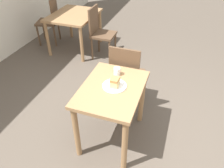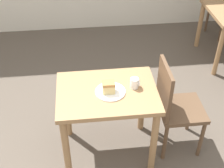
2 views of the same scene
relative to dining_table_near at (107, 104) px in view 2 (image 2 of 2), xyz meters
The scene contains 5 objects.
dining_table_near is the anchor object (origin of this frame).
chair_near_window 0.62m from the dining_table_near, ahead, with size 0.40×0.40×0.94m.
plate 0.15m from the dining_table_near, 37.42° to the right, with size 0.25×0.25×0.01m.
cake_slice 0.21m from the dining_table_near, 68.98° to the right, with size 0.10×0.08×0.10m.
coffee_mug 0.30m from the dining_table_near, ahead, with size 0.08×0.07×0.09m.
Camera 2 is at (-0.13, -1.57, 2.40)m, focal length 50.00 mm.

